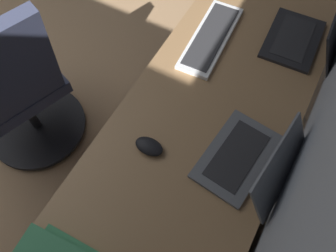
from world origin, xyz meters
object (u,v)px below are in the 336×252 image
mouse_main (149,146)px  office_chair (18,94)px  laptop_left (253,161)px  keyboard_main (211,37)px  drawer_pedestal (171,223)px  laptop_leftmost (309,37)px

mouse_main → office_chair: (-0.05, -0.78, -0.29)m
mouse_main → laptop_left: bearing=107.9°
keyboard_main → mouse_main: 0.57m
drawer_pedestal → keyboard_main: keyboard_main is taller
laptop_leftmost → mouse_main: bearing=-24.6°
keyboard_main → office_chair: 0.95m
mouse_main → office_chair: 0.83m
drawer_pedestal → laptop_left: 0.52m
keyboard_main → laptop_leftmost: bearing=114.0°
laptop_left → office_chair: office_chair is taller
office_chair → keyboard_main: bearing=124.6°
laptop_left → keyboard_main: size_ratio=0.82×
laptop_left → drawer_pedestal: bearing=-40.6°
laptop_leftmost → keyboard_main: bearing=-66.0°
mouse_main → office_chair: size_ratio=0.11×
drawer_pedestal → laptop_leftmost: laptop_leftmost is taller
keyboard_main → mouse_main: bearing=2.9°
laptop_left → keyboard_main: bearing=-141.4°
mouse_main → keyboard_main: bearing=-177.1°
laptop_left → laptop_leftmost: bearing=-179.7°
drawer_pedestal → mouse_main: mouse_main is taller
office_chair → laptop_leftmost: bearing=121.4°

